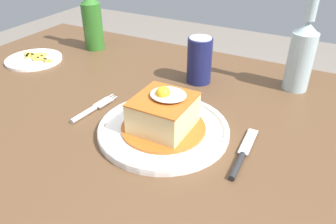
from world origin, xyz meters
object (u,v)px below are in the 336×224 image
object	(u,v)px
main_plate	(164,129)
soda_can	(199,60)
side_plate_fries	(34,59)
fork	(90,110)
beer_bottle_green	(92,19)
knife	(241,158)
beer_bottle_clear	(302,53)

from	to	relation	value
main_plate	soda_can	distance (m)	0.27
soda_can	side_plate_fries	distance (m)	0.52
main_plate	side_plate_fries	distance (m)	0.56
fork	main_plate	bearing A→B (deg)	2.76
beer_bottle_green	soda_can	bearing A→B (deg)	-9.32
main_plate	knife	bearing A→B (deg)	-4.41
knife	beer_bottle_green	distance (m)	0.71
fork	beer_bottle_green	world-z (taller)	beer_bottle_green
beer_bottle_green	main_plate	bearing A→B (deg)	-36.32
side_plate_fries	main_plate	bearing A→B (deg)	-15.39
main_plate	soda_can	bearing A→B (deg)	97.41
main_plate	fork	bearing A→B (deg)	-177.24
soda_can	main_plate	bearing A→B (deg)	-82.59
knife	beer_bottle_green	xyz separation A→B (m)	(-0.62, 0.34, 0.09)
knife	side_plate_fries	distance (m)	0.73
main_plate	soda_can	xyz separation A→B (m)	(-0.03, 0.26, 0.05)
fork	soda_can	world-z (taller)	soda_can
beer_bottle_clear	side_plate_fries	size ratio (longest dim) A/B	1.56
main_plate	knife	xyz separation A→B (m)	(0.17, -0.01, -0.00)
main_plate	beer_bottle_clear	xyz separation A→B (m)	(0.21, 0.34, 0.09)
soda_can	side_plate_fries	bearing A→B (deg)	-167.79
knife	beer_bottle_clear	bearing A→B (deg)	84.59
knife	beer_bottle_clear	xyz separation A→B (m)	(0.03, 0.35, 0.09)
beer_bottle_clear	knife	bearing A→B (deg)	-95.41
beer_bottle_clear	beer_bottle_green	bearing A→B (deg)	-178.78
knife	main_plate	bearing A→B (deg)	175.59
main_plate	beer_bottle_clear	world-z (taller)	beer_bottle_clear
beer_bottle_green	beer_bottle_clear	size ratio (longest dim) A/B	1.00
beer_bottle_clear	fork	bearing A→B (deg)	-138.43
beer_bottle_green	side_plate_fries	distance (m)	0.22
main_plate	knife	size ratio (longest dim) A/B	1.67
main_plate	beer_bottle_green	bearing A→B (deg)	143.68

